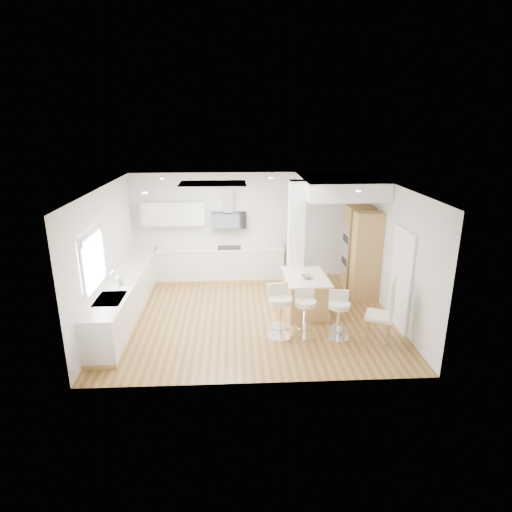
{
  "coord_description": "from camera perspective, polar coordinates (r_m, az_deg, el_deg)",
  "views": [
    {
      "loc": [
        -0.36,
        -8.47,
        4.08
      ],
      "look_at": [
        0.1,
        0.4,
        1.24
      ],
      "focal_mm": 30.0,
      "sensor_mm": 36.0,
      "label": 1
    }
  ],
  "objects": [
    {
      "name": "pillar",
      "position": [
        9.89,
        5.32,
        1.95
      ],
      "size": [
        0.35,
        0.35,
        2.8
      ],
      "color": "white",
      "rests_on": "ground"
    },
    {
      "name": "ground",
      "position": [
        9.41,
        -0.51,
        -7.96
      ],
      "size": [
        6.0,
        6.0,
        0.0
      ],
      "primitive_type": "plane",
      "color": "olive",
      "rests_on": "ground"
    },
    {
      "name": "doorway_right",
      "position": [
        9.08,
        18.77,
        -3.06
      ],
      "size": [
        0.05,
        1.0,
        2.1
      ],
      "color": "#474138",
      "rests_on": "ground"
    },
    {
      "name": "counter_back",
      "position": [
        11.23,
        -5.68,
        0.11
      ],
      "size": [
        3.62,
        0.63,
        2.5
      ],
      "color": "tan",
      "rests_on": "ground"
    },
    {
      "name": "counter_left",
      "position": [
        9.71,
        -16.77,
        -4.96
      ],
      "size": [
        0.63,
        4.5,
        1.35
      ],
      "color": "tan",
      "rests_on": "ground"
    },
    {
      "name": "bar_stool_a",
      "position": [
        8.31,
        3.18,
        -7.01
      ],
      "size": [
        0.57,
        0.57,
        1.07
      ],
      "rotation": [
        0.0,
        0.0,
        0.21
      ],
      "color": "white",
      "rests_on": "ground"
    },
    {
      "name": "wall_left",
      "position": [
        9.27,
        -19.4,
        -0.11
      ],
      "size": [
        0.04,
        5.0,
        2.8
      ],
      "primitive_type": "cube",
      "color": "silver",
      "rests_on": "ground"
    },
    {
      "name": "bar_stool_c",
      "position": [
        8.43,
        10.98,
        -7.45
      ],
      "size": [
        0.48,
        0.48,
        0.96
      ],
      "rotation": [
        0.0,
        0.0,
        -0.12
      ],
      "color": "white",
      "rests_on": "ground"
    },
    {
      "name": "bar_stool_b",
      "position": [
        8.41,
        6.56,
        -7.23
      ],
      "size": [
        0.45,
        0.45,
        0.97
      ],
      "rotation": [
        0.0,
        0.0,
        -0.03
      ],
      "color": "white",
      "rests_on": "ground"
    },
    {
      "name": "wall_back",
      "position": [
        11.3,
        -1.08,
        4.02
      ],
      "size": [
        6.0,
        0.04,
        2.8
      ],
      "primitive_type": "cube",
      "color": "silver",
      "rests_on": "ground"
    },
    {
      "name": "oven_column",
      "position": [
        10.6,
        13.79,
        0.61
      ],
      "size": [
        0.63,
        1.21,
        2.1
      ],
      "color": "tan",
      "rests_on": "ground"
    },
    {
      "name": "skylight",
      "position": [
        9.17,
        -5.73,
        9.45
      ],
      "size": [
        4.1,
        2.1,
        0.06
      ],
      "color": "white",
      "rests_on": "ground"
    },
    {
      "name": "ceiling",
      "position": [
        9.41,
        -0.51,
        -7.96
      ],
      "size": [
        6.0,
        5.0,
        0.02
      ],
      "primitive_type": "cube",
      "color": "white",
      "rests_on": "ground"
    },
    {
      "name": "soffit",
      "position": [
        10.28,
        11.03,
        9.14
      ],
      "size": [
        1.78,
        2.2,
        0.4
      ],
      "color": "white",
      "rests_on": "ground"
    },
    {
      "name": "window_left",
      "position": [
        8.35,
        -20.96,
        -0.07
      ],
      "size": [
        0.06,
        1.28,
        1.07
      ],
      "color": "white",
      "rests_on": "ground"
    },
    {
      "name": "peninsula",
      "position": [
        9.52,
        6.52,
        -4.98
      ],
      "size": [
        0.95,
        1.4,
        0.9
      ],
      "rotation": [
        0.0,
        0.0,
        0.03
      ],
      "color": "tan",
      "rests_on": "ground"
    },
    {
      "name": "wall_right",
      "position": [
        9.5,
        17.87,
        0.47
      ],
      "size": [
        0.04,
        5.0,
        2.8
      ],
      "primitive_type": "cube",
      "color": "silver",
      "rests_on": "ground"
    },
    {
      "name": "dining_chair",
      "position": [
        8.48,
        16.91,
        -6.77
      ],
      "size": [
        0.65,
        0.65,
        1.26
      ],
      "rotation": [
        0.0,
        0.0,
        -0.43
      ],
      "color": "beige",
      "rests_on": "ground"
    }
  ]
}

